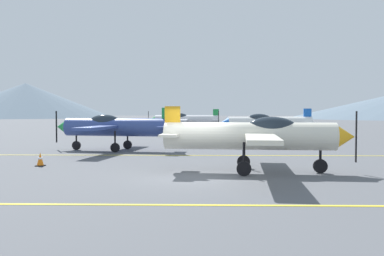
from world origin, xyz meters
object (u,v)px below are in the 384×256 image
at_px(airplane_far, 266,123).
at_px(traffic_cone_front, 40,159).
at_px(car_sedan, 291,125).
at_px(airplane_near, 256,135).
at_px(airplane_back, 184,120).
at_px(airplane_mid, 114,127).

distance_m(airplane_far, traffic_cone_front, 19.08).
relative_size(airplane_far, car_sedan, 1.89).
relative_size(car_sedan, traffic_cone_front, 7.69).
height_order(airplane_near, airplane_back, same).
bearing_deg(airplane_back, car_sedan, 9.41).
bearing_deg(car_sedan, airplane_back, -170.59).
distance_m(car_sedan, traffic_cone_front, 32.53).
bearing_deg(traffic_cone_front, airplane_far, 51.18).
bearing_deg(airplane_near, traffic_cone_front, 170.00).
bearing_deg(airplane_near, airplane_back, 98.17).
height_order(airplane_far, car_sedan, airplane_far).
relative_size(airplane_mid, airplane_far, 1.00).
relative_size(airplane_mid, car_sedan, 1.89).
height_order(airplane_back, traffic_cone_front, airplane_back).
distance_m(airplane_back, car_sedan, 11.63).
bearing_deg(airplane_far, airplane_mid, -143.46).
relative_size(airplane_near, airplane_back, 1.01).
xyz_separation_m(airplane_near, traffic_cone_front, (-9.09, 1.60, -1.16)).
bearing_deg(airplane_far, airplane_near, -99.82).
bearing_deg(traffic_cone_front, airplane_near, -10.00).
distance_m(airplane_far, airplane_back, 13.15).
relative_size(airplane_mid, traffic_cone_front, 14.55).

